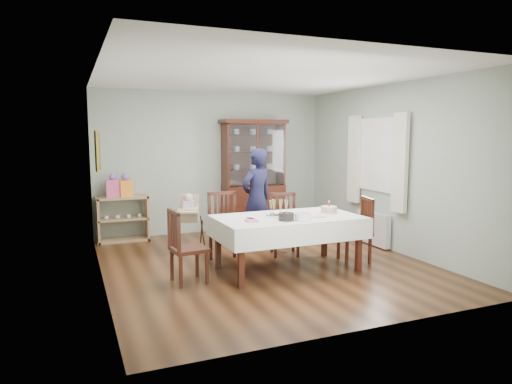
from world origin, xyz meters
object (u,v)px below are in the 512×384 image
gift_bag_orange (125,186)px  dining_table (288,243)px  high_chair (189,229)px  gift_bag_pink (113,187)px  china_cabinet (254,174)px  chair_far_right (284,237)px  woman (257,198)px  birthday_cake (329,210)px  chair_end_right (355,243)px  chair_end_left (188,261)px  chair_far_left (226,241)px  champagne_tray (279,211)px  sideboard (123,219)px

gift_bag_orange → dining_table: bearing=-55.4°
high_chair → gift_bag_pink: bearing=150.6°
china_cabinet → chair_far_right: china_cabinet is taller
gift_bag_pink → high_chair: bearing=-48.9°
woman → birthday_cake: (0.57, -1.35, -0.02)m
china_cabinet → birthday_cake: size_ratio=8.29×
chair_end_right → woman: (-1.03, 1.36, 0.55)m
high_chair → china_cabinet: bearing=56.3°
gift_bag_pink → dining_table: bearing=-52.4°
chair_end_left → birthday_cake: chair_end_left is taller
high_chair → gift_bag_orange: gift_bag_orange is taller
dining_table → chair_end_right: chair_end_right is taller
chair_far_left → chair_end_left: 1.08m
champagne_tray → gift_bag_pink: (-1.98, 2.61, 0.16)m
gift_bag_orange → chair_far_left: bearing=-58.2°
china_cabinet → woman: bearing=-109.9°
china_cabinet → chair_far_right: (-0.25, -1.92, -0.84)m
gift_bag_pink → chair_end_left: bearing=-76.3°
dining_table → woman: woman is taller
chair_end_right → gift_bag_pink: gift_bag_pink is taller
woman → champagne_tray: 1.30m
chair_end_right → chair_end_left: bearing=-77.2°
chair_end_left → high_chair: high_chair is taller
woman → gift_bag_orange: size_ratio=4.04×
chair_far_right → gift_bag_pink: gift_bag_pink is taller
dining_table → chair_far_right: bearing=67.1°
chair_end_left → high_chair: (0.39, 1.50, 0.09)m
sideboard → chair_far_left: chair_far_left is taller
sideboard → high_chair: (0.89, -1.22, -0.03)m
china_cabinet → gift_bag_orange: 2.44m
woman → high_chair: woman is taller
chair_end_right → birthday_cake: size_ratio=3.64×
chair_far_right → woman: (-0.23, 0.59, 0.55)m
sideboard → birthday_cake: (2.59, -2.70, 0.41)m
sideboard → woman: (2.02, -1.35, 0.43)m
china_cabinet → chair_end_right: bearing=-78.4°
woman → gift_bag_pink: size_ratio=4.02×
dining_table → chair_end_right: (1.13, 0.01, -0.10)m
gift_bag_orange → sideboard: bearing=161.9°
chair_end_right → champagne_tray: size_ratio=2.63×
dining_table → champagne_tray: 0.46m
champagne_tray → gift_bag_orange: 3.16m
dining_table → high_chair: 1.81m
chair_far_left → chair_end_right: 1.93m
champagne_tray → gift_bag_orange: size_ratio=0.88×
dining_table → woman: 1.44m
chair_end_left → woman: (1.52, 1.38, 0.55)m
chair_far_right → chair_end_right: bearing=-28.6°
chair_far_right → gift_bag_orange: bearing=153.8°
chair_far_right → champagne_tray: size_ratio=2.64×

